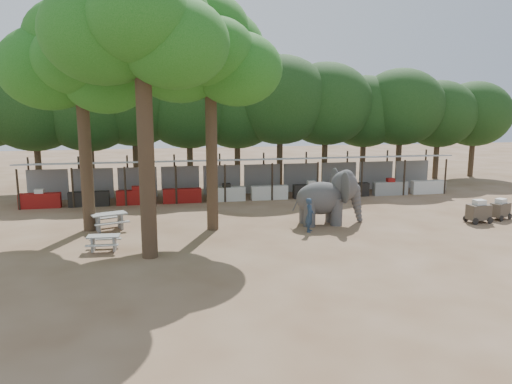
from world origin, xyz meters
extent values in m
plane|color=brown|center=(0.00, 0.00, 0.00)|extent=(100.00, 100.00, 0.00)
cube|color=gray|center=(0.00, 14.00, 2.50)|extent=(28.00, 2.99, 0.39)
cylinder|color=#2D2319|center=(-12.60, 12.65, 1.20)|extent=(0.12, 0.12, 2.40)
cylinder|color=#2D2319|center=(-12.60, 15.35, 1.40)|extent=(0.12, 0.12, 2.80)
cube|color=maroon|center=(-12.60, 12.90, 0.45)|extent=(2.38, 0.50, 0.90)
cube|color=gray|center=(-12.60, 15.30, 1.00)|extent=(2.52, 0.12, 2.00)
cylinder|color=#2D2319|center=(-9.80, 12.65, 1.20)|extent=(0.12, 0.12, 2.40)
cylinder|color=#2D2319|center=(-9.80, 15.35, 1.40)|extent=(0.12, 0.12, 2.80)
cube|color=black|center=(-9.80, 12.90, 0.45)|extent=(2.38, 0.50, 0.90)
cube|color=gray|center=(-9.80, 15.30, 1.00)|extent=(2.52, 0.12, 2.00)
cylinder|color=#2D2319|center=(-7.00, 12.65, 1.20)|extent=(0.12, 0.12, 2.40)
cylinder|color=#2D2319|center=(-7.00, 15.35, 1.40)|extent=(0.12, 0.12, 2.80)
cube|color=maroon|center=(-7.00, 12.90, 0.45)|extent=(2.38, 0.50, 0.90)
cube|color=gray|center=(-7.00, 15.30, 1.00)|extent=(2.52, 0.12, 2.00)
cylinder|color=#2D2319|center=(-4.20, 12.65, 1.20)|extent=(0.12, 0.12, 2.40)
cylinder|color=#2D2319|center=(-4.20, 15.35, 1.40)|extent=(0.12, 0.12, 2.80)
cube|color=maroon|center=(-4.20, 12.90, 0.45)|extent=(2.38, 0.50, 0.90)
cube|color=gray|center=(-4.20, 15.30, 1.00)|extent=(2.52, 0.12, 2.00)
cylinder|color=#2D2319|center=(-1.40, 12.65, 1.20)|extent=(0.12, 0.12, 2.40)
cylinder|color=#2D2319|center=(-1.40, 15.35, 1.40)|extent=(0.12, 0.12, 2.80)
cube|color=silver|center=(-1.40, 12.90, 0.45)|extent=(2.38, 0.50, 0.90)
cube|color=gray|center=(-1.40, 15.30, 1.00)|extent=(2.52, 0.12, 2.00)
cylinder|color=#2D2319|center=(1.40, 12.65, 1.20)|extent=(0.12, 0.12, 2.40)
cylinder|color=#2D2319|center=(1.40, 15.35, 1.40)|extent=(0.12, 0.12, 2.80)
cube|color=silver|center=(1.40, 12.90, 0.45)|extent=(2.38, 0.50, 0.90)
cube|color=gray|center=(1.40, 15.30, 1.00)|extent=(2.52, 0.12, 2.00)
cylinder|color=#2D2319|center=(4.20, 12.65, 1.20)|extent=(0.12, 0.12, 2.40)
cylinder|color=#2D2319|center=(4.20, 15.35, 1.40)|extent=(0.12, 0.12, 2.80)
cube|color=black|center=(4.20, 12.90, 0.45)|extent=(2.38, 0.50, 0.90)
cube|color=gray|center=(4.20, 15.30, 1.00)|extent=(2.52, 0.12, 2.00)
cylinder|color=#2D2319|center=(7.00, 12.65, 1.20)|extent=(0.12, 0.12, 2.40)
cylinder|color=#2D2319|center=(7.00, 15.35, 1.40)|extent=(0.12, 0.12, 2.80)
cube|color=black|center=(7.00, 12.90, 0.45)|extent=(2.38, 0.50, 0.90)
cube|color=gray|center=(7.00, 15.30, 1.00)|extent=(2.52, 0.12, 2.00)
cylinder|color=#2D2319|center=(9.80, 12.65, 1.20)|extent=(0.12, 0.12, 2.40)
cylinder|color=#2D2319|center=(9.80, 15.35, 1.40)|extent=(0.12, 0.12, 2.80)
cube|color=gray|center=(9.80, 12.90, 0.45)|extent=(2.38, 0.50, 0.90)
cube|color=gray|center=(9.80, 15.30, 1.00)|extent=(2.52, 0.12, 2.00)
cylinder|color=#2D2319|center=(12.60, 12.65, 1.20)|extent=(0.12, 0.12, 2.40)
cylinder|color=#2D2319|center=(12.60, 15.35, 1.40)|extent=(0.12, 0.12, 2.80)
cube|color=silver|center=(12.60, 12.90, 0.45)|extent=(2.38, 0.50, 0.90)
cube|color=gray|center=(12.60, 15.30, 1.00)|extent=(2.52, 0.12, 2.00)
cylinder|color=#332316|center=(-9.00, 7.00, 4.60)|extent=(0.60, 0.60, 9.20)
cone|color=#332316|center=(-9.00, 7.00, 9.20)|extent=(0.57, 0.57, 2.88)
ellipsoid|color=#135510|center=(-10.40, 7.30, 7.82)|extent=(4.80, 4.80, 3.94)
ellipsoid|color=#135510|center=(-7.80, 6.40, 7.42)|extent=(4.20, 4.20, 3.44)
ellipsoid|color=#135510|center=(-8.80, 8.10, 8.42)|extent=(5.20, 5.20, 4.26)
ellipsoid|color=#135510|center=(-9.00, 5.70, 8.12)|extent=(3.80, 3.80, 3.12)
ellipsoid|color=#135510|center=(-9.30, 7.20, 9.22)|extent=(4.40, 4.40, 3.61)
cylinder|color=#332316|center=(-6.00, 2.00, 5.20)|extent=(0.64, 0.64, 10.40)
ellipsoid|color=#135510|center=(-7.40, 2.30, 8.84)|extent=(4.80, 4.80, 3.94)
ellipsoid|color=#135510|center=(-4.80, 1.40, 8.44)|extent=(4.20, 4.20, 3.44)
ellipsoid|color=#135510|center=(-5.80, 3.10, 9.44)|extent=(5.20, 5.20, 4.26)
ellipsoid|color=#135510|center=(-6.00, 0.70, 9.14)|extent=(3.80, 3.80, 3.12)
cylinder|color=#332316|center=(-3.00, 6.00, 4.80)|extent=(0.56, 0.56, 9.60)
cone|color=#332316|center=(-3.00, 6.00, 9.60)|extent=(0.53, 0.53, 3.00)
ellipsoid|color=#135510|center=(-4.40, 6.30, 8.16)|extent=(4.80, 4.80, 3.94)
ellipsoid|color=#135510|center=(-1.80, 5.40, 7.76)|extent=(4.20, 4.20, 3.44)
ellipsoid|color=#135510|center=(-2.80, 7.10, 8.76)|extent=(5.20, 5.20, 4.26)
ellipsoid|color=#135510|center=(-3.00, 4.70, 8.46)|extent=(3.80, 3.80, 3.12)
ellipsoid|color=#135510|center=(-3.30, 6.20, 9.56)|extent=(4.40, 4.40, 3.61)
cylinder|color=#332316|center=(-13.33, 19.00, 1.87)|extent=(0.44, 0.44, 3.74)
ellipsoid|color=black|center=(-13.33, 19.00, 5.53)|extent=(6.46, 5.95, 5.61)
cylinder|color=#332316|center=(-10.00, 19.00, 1.87)|extent=(0.44, 0.44, 3.74)
ellipsoid|color=black|center=(-10.00, 19.00, 5.53)|extent=(6.46, 5.95, 5.61)
cylinder|color=#332316|center=(-6.67, 19.00, 1.87)|extent=(0.44, 0.44, 3.74)
ellipsoid|color=black|center=(-6.67, 19.00, 5.53)|extent=(6.46, 5.95, 5.61)
cylinder|color=#332316|center=(-3.33, 19.00, 1.87)|extent=(0.44, 0.44, 3.74)
ellipsoid|color=black|center=(-3.33, 19.00, 5.53)|extent=(6.46, 5.95, 5.61)
cylinder|color=#332316|center=(0.00, 19.00, 1.87)|extent=(0.44, 0.44, 3.74)
ellipsoid|color=black|center=(0.00, 19.00, 5.53)|extent=(6.46, 5.95, 5.61)
cylinder|color=#332316|center=(3.33, 19.00, 1.87)|extent=(0.44, 0.44, 3.74)
ellipsoid|color=black|center=(3.33, 19.00, 5.53)|extent=(6.46, 5.95, 5.61)
cylinder|color=#332316|center=(6.67, 19.00, 1.87)|extent=(0.44, 0.44, 3.74)
ellipsoid|color=black|center=(6.67, 19.00, 5.53)|extent=(6.46, 5.95, 5.61)
cylinder|color=#332316|center=(10.00, 19.00, 1.87)|extent=(0.44, 0.44, 3.74)
ellipsoid|color=black|center=(10.00, 19.00, 5.53)|extent=(6.46, 5.95, 5.61)
cylinder|color=#332316|center=(13.33, 19.00, 1.87)|extent=(0.44, 0.44, 3.74)
ellipsoid|color=black|center=(13.33, 19.00, 5.53)|extent=(6.46, 5.95, 5.61)
cylinder|color=#332316|center=(16.67, 19.00, 1.87)|extent=(0.44, 0.44, 3.74)
ellipsoid|color=black|center=(16.67, 19.00, 5.53)|extent=(6.46, 5.95, 5.61)
cylinder|color=#332316|center=(20.00, 19.00, 1.87)|extent=(0.44, 0.44, 3.74)
ellipsoid|color=black|center=(20.00, 19.00, 5.53)|extent=(6.46, 5.95, 5.61)
ellipsoid|color=#3E3C3B|center=(2.61, 6.04, 1.37)|extent=(2.61, 1.53, 1.69)
cylinder|color=#3E3C3B|center=(1.90, 5.64, 0.71)|extent=(0.60, 0.60, 1.42)
cylinder|color=#3E3C3B|center=(1.90, 6.44, 0.71)|extent=(0.60, 0.60, 1.42)
cylinder|color=#3E3C3B|center=(3.33, 5.64, 0.71)|extent=(0.60, 0.60, 1.42)
cylinder|color=#3E3C3B|center=(3.33, 6.44, 0.71)|extent=(0.60, 0.60, 1.42)
ellipsoid|color=#3E3C3B|center=(3.86, 6.04, 1.97)|extent=(1.45, 1.17, 1.57)
ellipsoid|color=#3E3C3B|center=(3.62, 5.28, 2.01)|extent=(0.24, 1.29, 1.61)
ellipsoid|color=#3E3C3B|center=(3.61, 6.80, 2.01)|extent=(0.24, 1.29, 1.61)
cone|color=#3E3C3B|center=(4.62, 6.04, 0.89)|extent=(0.64, 0.64, 1.77)
imported|color=#26384C|center=(1.59, 4.65, 0.83)|extent=(0.61, 0.71, 1.67)
cube|color=gray|center=(-7.95, 3.27, 0.64)|extent=(1.38, 0.71, 0.05)
cube|color=gray|center=(-8.39, 3.30, 0.31)|extent=(0.12, 0.54, 0.63)
cube|color=gray|center=(-7.50, 3.24, 0.31)|extent=(0.12, 0.54, 0.63)
cube|color=gray|center=(-7.98, 2.78, 0.38)|extent=(1.35, 0.30, 0.04)
cube|color=gray|center=(-7.92, 3.76, 0.38)|extent=(1.35, 0.30, 0.04)
cube|color=gray|center=(-8.06, 6.85, 0.80)|extent=(1.84, 1.31, 0.07)
cube|color=gray|center=(-8.58, 6.66, 0.39)|extent=(0.33, 0.67, 0.78)
cube|color=gray|center=(-7.53, 7.04, 0.39)|extent=(0.33, 0.67, 0.78)
cube|color=gray|center=(-7.85, 6.27, 0.47)|extent=(1.66, 0.84, 0.06)
cube|color=gray|center=(-8.27, 7.42, 0.47)|extent=(1.66, 0.84, 0.06)
cube|color=#3D332A|center=(10.85, 4.75, 0.57)|extent=(1.19, 0.78, 0.79)
cylinder|color=black|center=(10.43, 4.34, 0.17)|extent=(0.34, 0.10, 0.34)
cylinder|color=black|center=(11.33, 4.42, 0.17)|extent=(0.34, 0.10, 0.34)
cylinder|color=black|center=(10.36, 5.09, 0.17)|extent=(0.34, 0.10, 0.34)
cylinder|color=black|center=(11.27, 5.17, 0.17)|extent=(0.34, 0.10, 0.34)
cube|color=silver|center=(10.85, 4.75, 1.08)|extent=(0.61, 0.50, 0.28)
cube|color=#3D332A|center=(12.47, 5.22, 0.53)|extent=(1.22, 1.00, 0.74)
cylinder|color=black|center=(12.23, 4.73, 0.16)|extent=(0.31, 0.19, 0.32)
cylinder|color=black|center=(12.99, 5.07, 0.16)|extent=(0.31, 0.19, 0.32)
cylinder|color=black|center=(11.94, 5.36, 0.16)|extent=(0.31, 0.19, 0.32)
cylinder|color=black|center=(12.71, 5.71, 0.16)|extent=(0.31, 0.19, 0.32)
cube|color=silver|center=(12.47, 5.22, 1.00)|extent=(0.65, 0.60, 0.26)
camera|label=1|loc=(-5.43, -18.10, 6.32)|focal=35.00mm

